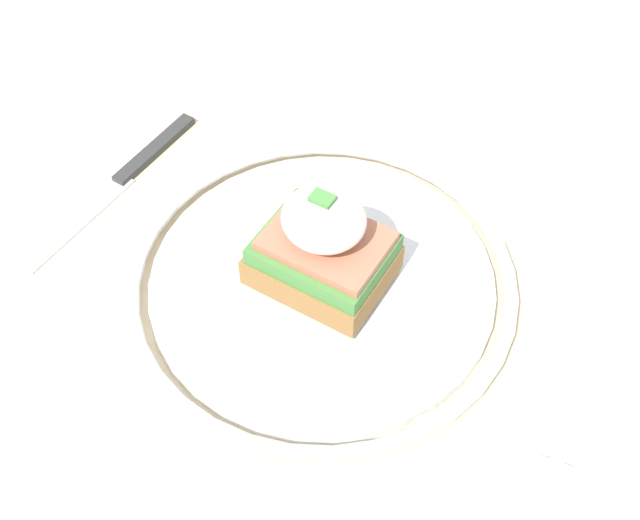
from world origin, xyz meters
TOP-DOWN VIEW (x-y plane):
  - dining_table at (0.00, 0.00)m, footprint 0.83×0.68m
  - plate at (-0.02, 0.00)m, footprint 0.29×0.29m
  - sandwich at (-0.03, 0.00)m, footprint 0.09×0.07m
  - fork at (-0.22, 0.01)m, footprint 0.04×0.15m
  - knife at (0.17, -0.01)m, footprint 0.02×0.20m

SIDE VIEW (x-z plane):
  - dining_table at x=0.00m, z-range 0.22..0.95m
  - fork at x=-0.22m, z-range 0.72..0.73m
  - knife at x=0.17m, z-range 0.72..0.73m
  - plate at x=-0.02m, z-range 0.72..0.74m
  - sandwich at x=-0.03m, z-range 0.73..0.81m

